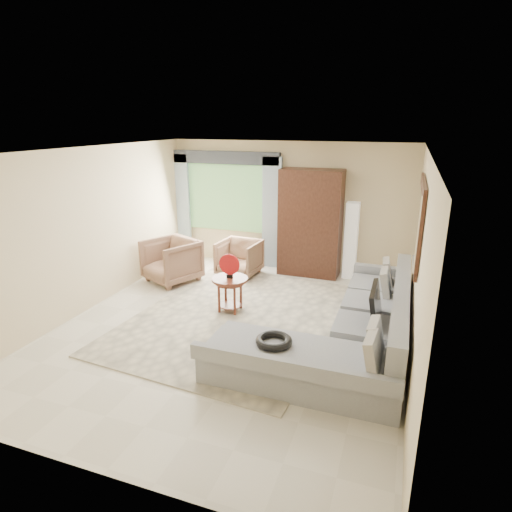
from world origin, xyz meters
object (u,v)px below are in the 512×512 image
at_px(coffee_table, 230,294).
at_px(tv_screen, 376,305).
at_px(armchair_left, 171,261).
at_px(armoire, 310,223).
at_px(potted_plant, 183,253).
at_px(sectional_sofa, 352,334).
at_px(floor_lamp, 351,241).
at_px(armchair_right, 239,258).

bearing_deg(coffee_table, tv_screen, -15.33).
xyz_separation_m(armchair_left, armoire, (2.39, 1.32, 0.63)).
relative_size(tv_screen, armchair_left, 0.81).
relative_size(tv_screen, potted_plant, 1.28).
bearing_deg(sectional_sofa, armoire, 113.06).
distance_m(potted_plant, floor_lamp, 3.51).
bearing_deg(armchair_right, coffee_table, -67.88).
bearing_deg(armchair_right, potted_plant, 179.73).
distance_m(armchair_left, armchair_right, 1.33).
bearing_deg(armoire, armchair_left, -151.22).
bearing_deg(armchair_right, floor_lamp, 21.63).
height_order(sectional_sofa, tv_screen, tv_screen).
distance_m(coffee_table, armchair_right, 1.73).
height_order(tv_screen, potted_plant, tv_screen).
bearing_deg(coffee_table, armchair_right, 106.75).
height_order(sectional_sofa, potted_plant, sectional_sofa).
bearing_deg(sectional_sofa, floor_lamp, 98.33).
distance_m(armchair_right, armoire, 1.57).
height_order(sectional_sofa, floor_lamp, floor_lamp).
height_order(sectional_sofa, armchair_left, sectional_sofa).
height_order(sectional_sofa, armoire, armoire).
height_order(coffee_table, armchair_right, armchair_right).
bearing_deg(potted_plant, coffee_table, -44.14).
bearing_deg(tv_screen, floor_lamp, 103.56).
bearing_deg(armchair_right, armoire, 28.38).
height_order(coffee_table, floor_lamp, floor_lamp).
bearing_deg(coffee_table, floor_lamp, 54.81).
bearing_deg(sectional_sofa, armchair_right, 137.23).
height_order(potted_plant, floor_lamp, floor_lamp).
xyz_separation_m(tv_screen, floor_lamp, (-0.70, 2.90, 0.03)).
bearing_deg(potted_plant, tv_screen, -30.28).
height_order(tv_screen, armoire, armoire).
xyz_separation_m(tv_screen, armchair_left, (-3.89, 1.53, -0.30)).
xyz_separation_m(coffee_table, floor_lamp, (1.60, 2.27, 0.45)).
xyz_separation_m(armchair_left, potted_plant, (-0.25, 0.90, -0.13)).
xyz_separation_m(armchair_right, floor_lamp, (2.10, 0.61, 0.39)).
relative_size(armchair_left, potted_plant, 1.58).
bearing_deg(armchair_left, potted_plant, 130.90).
distance_m(sectional_sofa, potted_plant, 4.60).
xyz_separation_m(sectional_sofa, coffee_table, (-2.04, 0.69, 0.02)).
relative_size(sectional_sofa, coffee_table, 5.96).
height_order(armoire, floor_lamp, armoire).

